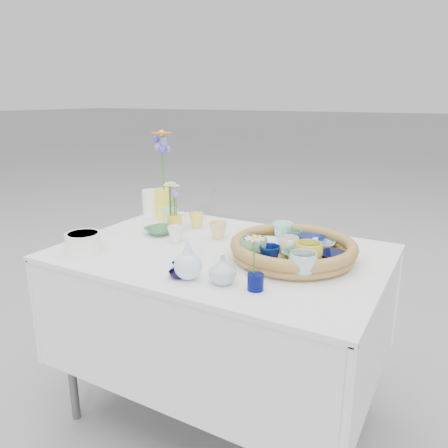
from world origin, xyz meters
The scene contains 34 objects.
ground centered at (0.00, 0.00, 0.00)m, with size 80.00×80.00×0.00m, color gray.
display_table centered at (0.00, 0.00, 0.00)m, with size 1.26×0.86×0.77m, color white, non-canonical shape.
wicker_tray centered at (0.28, 0.05, 0.80)m, with size 0.47×0.47×0.08m, color olive, non-canonical shape.
tray_ceramic_0 centered at (0.28, 0.18, 0.80)m, with size 0.15×0.15×0.04m, color #061455.
tray_ceramic_1 centered at (0.43, 0.07, 0.80)m, with size 0.10×0.10×0.03m, color black.
tray_ceramic_2 centered at (0.36, -0.01, 0.82)m, with size 0.10×0.10×0.08m, color gold.
tray_ceramic_3 centered at (0.32, 0.01, 0.80)m, with size 0.12×0.12×0.03m, color #428B5D.
tray_ceramic_4 centered at (0.17, -0.06, 0.82)m, with size 0.10×0.10×0.08m, color #609565.
tray_ceramic_5 centered at (0.18, 0.08, 0.80)m, with size 0.12×0.12×0.03m, color silver.
tray_ceramic_6 centered at (0.19, 0.17, 0.82)m, with size 0.09×0.09×0.08m, color #ADE8C8.
tray_ceramic_7 centered at (0.26, 0.06, 0.81)m, with size 0.08×0.08×0.06m, color silver.
tray_ceramic_8 centered at (0.35, 0.19, 0.79)m, with size 0.10×0.10×0.02m, color #93C3DC.
tray_ceramic_9 centered at (0.24, -0.08, 0.82)m, with size 0.07×0.07×0.07m, color #031146.
tray_ceramic_10 centered at (0.14, -0.01, 0.80)m, with size 0.10×0.10×0.03m, color #FFEB74.
tray_ceramic_11 centered at (0.38, -0.12, 0.82)m, with size 0.10×0.10×0.08m, color #9EC8C6.
tray_ceramic_12 centered at (0.24, 0.17, 0.81)m, with size 0.06×0.06×0.06m, color #42785F.
loose_ceramic_0 centered at (-0.26, 0.22, 0.80)m, with size 0.07×0.07×0.07m, color #F5D855.
loose_ceramic_1 centered at (-0.09, 0.13, 0.80)m, with size 0.08×0.08×0.07m, color #E2D070.
loose_ceramic_2 centered at (-0.35, 0.06, 0.78)m, with size 0.12×0.12×0.03m, color #357145.
loose_ceramic_3 centered at (-0.22, 0.01, 0.80)m, with size 0.07×0.07×0.07m, color white.
loose_ceramic_4 centered at (-0.03, -0.22, 0.78)m, with size 0.08×0.08×0.02m, color #04054E.
loose_ceramic_5 centered at (-0.40, 0.21, 0.80)m, with size 0.08×0.08×0.07m, color #ADEED9.
loose_ceramic_6 centered at (0.00, -0.30, 0.78)m, with size 0.07×0.07×0.02m, color black.
fluted_bowl centered at (-0.48, -0.27, 0.80)m, with size 0.14×0.14×0.07m, color white, non-canonical shape.
bud_vase_paleblue centered at (0.04, -0.30, 0.84)m, with size 0.09×0.09×0.14m, color #C7E2FF, non-canonical shape.
bud_vase_seafoam centered at (0.16, -0.27, 0.81)m, with size 0.09×0.09×0.10m, color #A0BBB9.
bud_vase_cobalt centered at (0.27, -0.27, 0.79)m, with size 0.05×0.05×0.05m, color #000544.
single_daisy centered at (0.26, -0.26, 0.87)m, with size 0.07×0.07×0.13m, color white, non-canonical shape.
tall_vase_yellow centered at (-0.48, 0.27, 0.84)m, with size 0.08×0.08×0.15m, color #FCF832.
gerbera centered at (-0.47, 0.26, 1.05)m, with size 0.11×0.11×0.29m, color orange, non-canonical shape.
hydrangea centered at (-0.48, 0.27, 1.02)m, with size 0.08×0.08×0.29m, color #4E3DBE, non-canonical shape.
white_pitcher centered at (-0.58, 0.30, 0.83)m, with size 0.14×0.10×0.13m, color white, non-canonical shape.
daisy_cup centered at (-0.32, 0.14, 0.80)m, with size 0.07×0.07×0.07m, color yellow.
daisy_posy centered at (-0.33, 0.14, 0.91)m, with size 0.08×0.08×0.15m, color white, non-canonical shape.
Camera 1 is at (0.80, -1.42, 1.35)m, focal length 35.00 mm.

